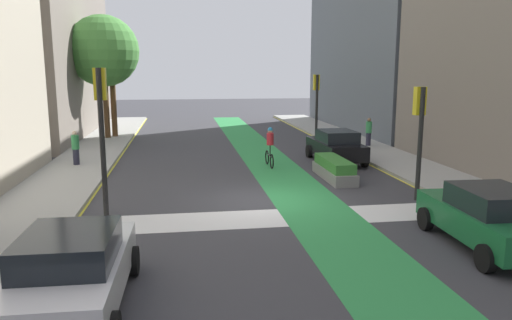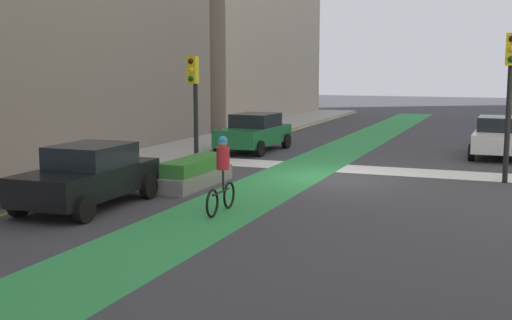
{
  "view_description": "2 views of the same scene",
  "coord_description": "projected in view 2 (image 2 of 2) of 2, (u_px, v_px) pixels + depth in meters",
  "views": [
    {
      "loc": [
        -2.78,
        -15.98,
        4.43
      ],
      "look_at": [
        0.07,
        2.62,
        0.94
      ],
      "focal_mm": 34.16,
      "sensor_mm": 36.0,
      "label": 1
    },
    {
      "loc": [
        -5.2,
        19.97,
        3.5
      ],
      "look_at": [
        1.21,
        3.58,
        0.98
      ],
      "focal_mm": 45.75,
      "sensor_mm": 36.0,
      "label": 2
    }
  ],
  "objects": [
    {
      "name": "ground_plane",
      "position": [
        332.0,
        178.0,
        20.78
      ],
      "size": [
        120.0,
        120.0,
        0.0
      ],
      "primitive_type": "plane",
      "color": "#38383D"
    },
    {
      "name": "bike_lane_paint",
      "position": [
        291.0,
        175.0,
        21.28
      ],
      "size": [
        2.4,
        60.0,
        0.01
      ],
      "primitive_type": "cube",
      "color": "#2D8C47",
      "rests_on": "ground_plane"
    },
    {
      "name": "crosswalk_band",
      "position": [
        347.0,
        169.0,
        22.63
      ],
      "size": [
        12.0,
        1.8,
        0.01
      ],
      "primitive_type": "cube",
      "color": "silver",
      "rests_on": "ground_plane"
    },
    {
      "name": "sidewalk_right",
      "position": [
        130.0,
        163.0,
        23.48
      ],
      "size": [
        3.0,
        60.0,
        0.15
      ],
      "primitive_type": "cube",
      "color": "#9E9E99",
      "rests_on": "ground_plane"
    },
    {
      "name": "curb_stripe_right",
      "position": [
        166.0,
        167.0,
        22.95
      ],
      "size": [
        0.16,
        60.0,
        0.01
      ],
      "primitive_type": "cube",
      "color": "yellow",
      "rests_on": "ground_plane"
    },
    {
      "name": "traffic_signal_near_right",
      "position": [
        194.0,
        89.0,
        22.82
      ],
      "size": [
        0.35,
        0.52,
        3.87
      ],
      "color": "black",
      "rests_on": "ground_plane"
    },
    {
      "name": "traffic_signal_near_left",
      "position": [
        510.0,
        79.0,
        19.35
      ],
      "size": [
        0.35,
        0.52,
        4.49
      ],
      "color": "black",
      "rests_on": "ground_plane"
    },
    {
      "name": "car_green_right_near",
      "position": [
        254.0,
        132.0,
        27.26
      ],
      "size": [
        2.15,
        4.26,
        1.57
      ],
      "color": "#196033",
      "rests_on": "ground_plane"
    },
    {
      "name": "car_black_right_far",
      "position": [
        88.0,
        175.0,
        16.35
      ],
      "size": [
        2.1,
        4.24,
        1.57
      ],
      "color": "black",
      "rests_on": "ground_plane"
    },
    {
      "name": "car_white_left_near",
      "position": [
        499.0,
        137.0,
        25.51
      ],
      "size": [
        2.09,
        4.23,
        1.57
      ],
      "color": "silver",
      "rests_on": "ground_plane"
    },
    {
      "name": "cyclist_in_lane",
      "position": [
        222.0,
        173.0,
        15.71
      ],
      "size": [
        0.32,
        1.73,
        1.86
      ],
      "color": "black",
      "rests_on": "ground_plane"
    },
    {
      "name": "median_planter",
      "position": [
        195.0,
        173.0,
        19.22
      ],
      "size": [
        0.94,
        3.36,
        0.85
      ],
      "color": "slate",
      "rests_on": "ground_plane"
    }
  ]
}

